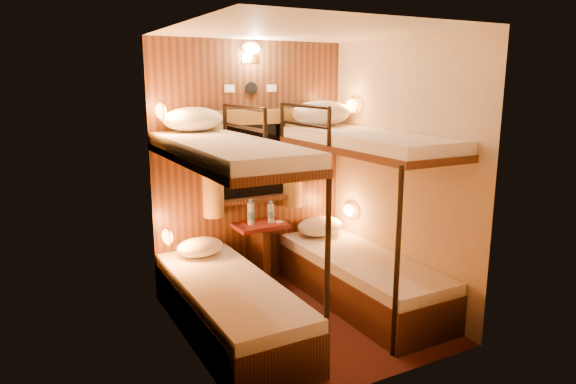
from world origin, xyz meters
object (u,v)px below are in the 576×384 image
bunk_right (361,245)px  bottle_right (271,214)px  bunk_left (229,269)px  table (260,246)px  bottle_left (251,214)px

bunk_right → bottle_right: bunk_right is taller
bunk_left → bunk_right: bearing=0.0°
bunk_right → table: 1.02m
bunk_right → bottle_left: (-0.74, 0.78, 0.20)m
bunk_left → bottle_right: 1.08m
bunk_left → bottle_right: size_ratio=8.63×
bunk_left → table: 1.02m
bunk_right → table: bunk_right is taller
bunk_left → table: size_ratio=2.90×
table → bottle_left: bottle_left is taller
bunk_left → bottle_left: bearing=54.8°
table → bottle_right: bottle_right is taller
table → bunk_right: bearing=-50.3°
bunk_right → bottle_right: (-0.54, 0.75, 0.19)m
bunk_left → table: bearing=50.3°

